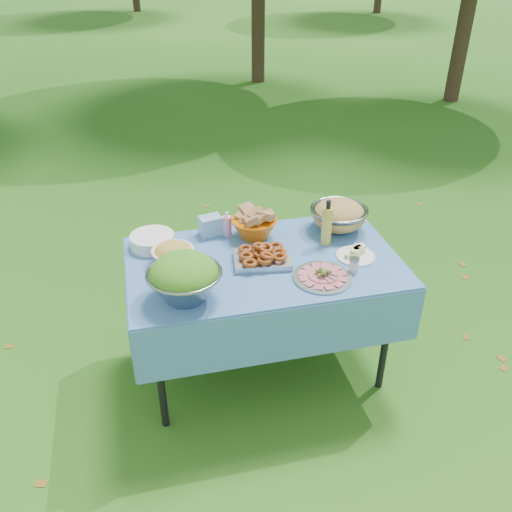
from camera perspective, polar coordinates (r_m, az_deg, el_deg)
The scene contains 14 objects.
ground at distance 3.39m, azimuth 0.72°, elevation -11.46°, with size 80.00×80.00×0.00m, color #0A390A.
picnic_table at distance 3.14m, azimuth 0.76°, elevation -6.38°, with size 1.46×0.86×0.76m, color #82CBFB.
salad_bowl at distance 2.59m, azimuth -7.56°, elevation -2.26°, with size 0.36×0.36×0.24m, color gray, non-canonical shape.
pasta_bowl_white at distance 2.90m, azimuth -8.76°, elevation 0.30°, with size 0.22×0.22×0.12m, color white, non-canonical shape.
plate_stack at distance 3.09m, azimuth -10.86°, elevation 1.63°, with size 0.25×0.25×0.07m, color white.
wipes_box at distance 3.15m, azimuth -4.82°, elevation 3.21°, with size 0.12×0.09×0.11m, color #85BAD9.
sanitizer_bottle at distance 3.13m, azimuth -3.07°, elevation 3.42°, with size 0.05×0.05×0.15m, color #FD9FCE.
bread_bowl at distance 3.10m, azimuth -0.19°, elevation 3.47°, with size 0.26×0.26×0.18m, color #D05C07, non-canonical shape.
pasta_bowl_steel at distance 3.23m, azimuth 8.72°, elevation 4.31°, with size 0.34×0.34×0.18m, color gray, non-canonical shape.
fried_tray at distance 2.89m, azimuth 0.65°, elevation -0.08°, with size 0.30×0.21×0.07m, color #BBBABF.
charcuterie_platter at distance 2.78m, azimuth 7.05°, elevation -1.73°, with size 0.31×0.31×0.07m, color #A8ABAF.
oil_bottle at distance 3.04m, azimuth 7.49°, elevation 3.54°, with size 0.06×0.06×0.27m, color gold.
cheese_plate at distance 2.99m, azimuth 10.48°, elevation 0.40°, with size 0.21×0.21×0.06m, color white.
shaker at distance 2.85m, azimuth 10.27°, elevation -0.94°, with size 0.05×0.05×0.08m, color silver.
Camera 1 is at (-0.61, -2.40, 2.31)m, focal length 38.00 mm.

